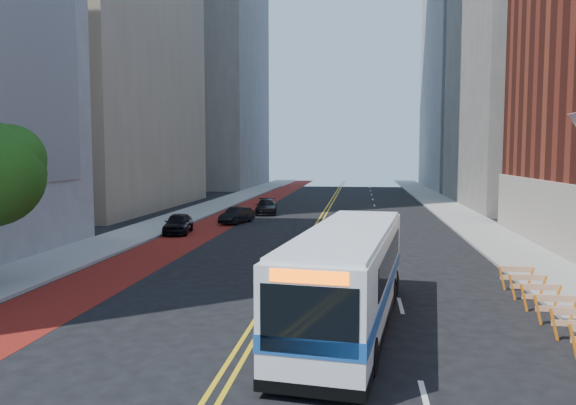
% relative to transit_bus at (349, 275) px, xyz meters
% --- Properties ---
extents(ground, '(160.00, 160.00, 0.00)m').
position_rel_transit_bus_xyz_m(ground, '(-2.94, -3.26, -1.67)').
color(ground, black).
rests_on(ground, ground).
extents(sidewalk_left, '(4.00, 140.00, 0.15)m').
position_rel_transit_bus_xyz_m(sidewalk_left, '(-14.94, 26.74, -1.60)').
color(sidewalk_left, gray).
rests_on(sidewalk_left, ground).
extents(sidewalk_right, '(4.00, 140.00, 0.15)m').
position_rel_transit_bus_xyz_m(sidewalk_right, '(9.06, 26.74, -1.60)').
color(sidewalk_right, gray).
rests_on(sidewalk_right, ground).
extents(bus_lane_paint, '(3.60, 140.00, 0.01)m').
position_rel_transit_bus_xyz_m(bus_lane_paint, '(-11.04, 26.74, -1.67)').
color(bus_lane_paint, maroon).
rests_on(bus_lane_paint, ground).
extents(center_line_inner, '(0.14, 140.00, 0.01)m').
position_rel_transit_bus_xyz_m(center_line_inner, '(-3.12, 26.74, -1.67)').
color(center_line_inner, gold).
rests_on(center_line_inner, ground).
extents(center_line_outer, '(0.14, 140.00, 0.01)m').
position_rel_transit_bus_xyz_m(center_line_outer, '(-2.76, 26.74, -1.67)').
color(center_line_outer, gold).
rests_on(center_line_outer, ground).
extents(lane_dashes, '(0.14, 98.20, 0.01)m').
position_rel_transit_bus_xyz_m(lane_dashes, '(1.86, 34.74, -1.67)').
color(lane_dashes, silver).
rests_on(lane_dashes, ground).
extents(midrise_right_near, '(18.00, 26.00, 40.00)m').
position_rel_transit_bus_xyz_m(midrise_right_near, '(20.06, 44.74, 18.33)').
color(midrise_right_near, slate).
rests_on(midrise_right_near, ground).
extents(midrise_right_far, '(20.00, 28.00, 55.00)m').
position_rel_transit_bus_xyz_m(midrise_right_far, '(21.06, 74.74, 25.83)').
color(midrise_right_far, gray).
rests_on(midrise_right_far, ground).
extents(construction_barriers, '(1.42, 10.91, 1.00)m').
position_rel_transit_bus_xyz_m(construction_barriers, '(6.66, 0.16, -1.00)').
color(construction_barriers, orange).
rests_on(construction_barriers, ground).
extents(transit_bus, '(4.00, 11.88, 3.20)m').
position_rel_transit_bus_xyz_m(transit_bus, '(0.00, 0.00, 0.00)').
color(transit_bus, silver).
rests_on(transit_bus, ground).
extents(car_a, '(2.26, 4.36, 1.42)m').
position_rel_transit_bus_xyz_m(car_a, '(-12.24, 19.71, -0.96)').
color(car_a, black).
rests_on(car_a, ground).
extents(car_b, '(2.32, 4.09, 1.27)m').
position_rel_transit_bus_xyz_m(car_b, '(-9.43, 25.83, -1.03)').
color(car_b, black).
rests_on(car_b, ground).
extents(car_c, '(2.50, 4.86, 1.35)m').
position_rel_transit_bus_xyz_m(car_c, '(-8.25, 32.95, -1.00)').
color(car_c, black).
rests_on(car_c, ground).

